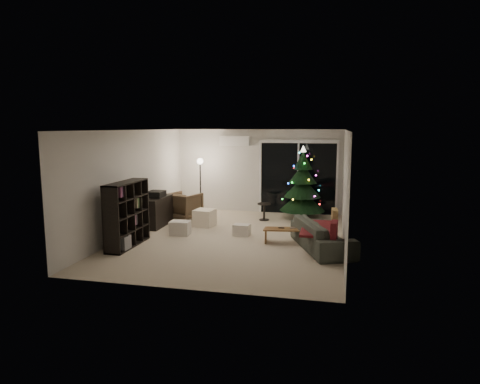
# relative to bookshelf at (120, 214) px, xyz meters

# --- Properties ---
(room) EXTENTS (6.50, 7.51, 2.60)m
(room) POSITION_rel_bookshelf_xyz_m (2.71, 2.63, 0.31)
(room) COLOR beige
(room) RESTS_ON ground
(bookshelf) EXTENTS (0.77, 1.45, 1.41)m
(bookshelf) POSITION_rel_bookshelf_xyz_m (0.00, 0.00, 0.00)
(bookshelf) COLOR black
(bookshelf) RESTS_ON floor
(media_cabinet) EXTENTS (0.47, 1.22, 0.76)m
(media_cabinet) POSITION_rel_bookshelf_xyz_m (0.00, 1.94, -0.33)
(media_cabinet) COLOR black
(media_cabinet) RESTS_ON floor
(stereo) EXTENTS (0.39, 0.46, 0.16)m
(stereo) POSITION_rel_bookshelf_xyz_m (0.00, 1.94, 0.14)
(stereo) COLOR black
(stereo) RESTS_ON media_cabinet
(armchair) EXTENTS (1.01, 1.03, 0.75)m
(armchair) POSITION_rel_bookshelf_xyz_m (0.41, 2.87, -0.33)
(armchair) COLOR brown
(armchair) RESTS_ON floor
(ottoman) EXTENTS (0.55, 0.55, 0.44)m
(ottoman) POSITION_rel_bookshelf_xyz_m (1.23, 2.18, -0.49)
(ottoman) COLOR #FCE5CC
(ottoman) RESTS_ON floor
(cardboard_box_a) EXTENTS (0.49, 0.38, 0.33)m
(cardboard_box_a) POSITION_rel_bookshelf_xyz_m (0.93, 1.18, -0.54)
(cardboard_box_a) COLOR beige
(cardboard_box_a) RESTS_ON floor
(cardboard_box_b) EXTENTS (0.40, 0.31, 0.27)m
(cardboard_box_b) POSITION_rel_bookshelf_xyz_m (2.39, 1.44, -0.57)
(cardboard_box_b) COLOR beige
(cardboard_box_b) RESTS_ON floor
(side_table) EXTENTS (0.38, 0.38, 0.47)m
(side_table) POSITION_rel_bookshelf_xyz_m (2.63, 3.23, -0.47)
(side_table) COLOR black
(side_table) RESTS_ON floor
(floor_lamp) EXTENTS (0.26, 0.26, 1.60)m
(floor_lamp) POSITION_rel_bookshelf_xyz_m (0.66, 3.62, 0.09)
(floor_lamp) COLOR black
(floor_lamp) RESTS_ON floor
(sofa) EXTENTS (1.51, 2.23, 0.61)m
(sofa) POSITION_rel_bookshelf_xyz_m (4.30, 0.71, -0.40)
(sofa) COLOR #525650
(sofa) RESTS_ON floor
(sofa_throw) EXTENTS (0.65, 1.50, 0.05)m
(sofa_throw) POSITION_rel_bookshelf_xyz_m (4.20, 0.71, -0.27)
(sofa_throw) COLOR maroon
(sofa_throw) RESTS_ON sofa
(cushion_a) EXTENTS (0.15, 0.41, 0.40)m
(cushion_a) POSITION_rel_bookshelf_xyz_m (4.55, 1.36, -0.16)
(cushion_a) COLOR #A2894A
(cushion_a) RESTS_ON sofa
(cushion_b) EXTENTS (0.15, 0.41, 0.40)m
(cushion_b) POSITION_rel_bookshelf_xyz_m (4.55, 0.06, -0.16)
(cushion_b) COLOR maroon
(cushion_b) RESTS_ON sofa
(coffee_table) EXTENTS (1.10, 0.51, 0.34)m
(coffee_table) POSITION_rel_bookshelf_xyz_m (3.55, 0.98, -0.54)
(coffee_table) COLOR brown
(coffee_table) RESTS_ON floor
(remote_a) EXTENTS (0.13, 0.04, 0.02)m
(remote_a) POSITION_rel_bookshelf_xyz_m (3.40, 0.98, -0.36)
(remote_a) COLOR black
(remote_a) RESTS_ON coffee_table
(remote_b) EXTENTS (0.13, 0.08, 0.02)m
(remote_b) POSITION_rel_bookshelf_xyz_m (3.65, 1.03, -0.36)
(remote_b) COLOR slate
(remote_b) RESTS_ON coffee_table
(christmas_tree) EXTENTS (1.66, 1.66, 2.06)m
(christmas_tree) POSITION_rel_bookshelf_xyz_m (3.64, 3.68, 0.32)
(christmas_tree) COLOR #123416
(christmas_tree) RESTS_ON floor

